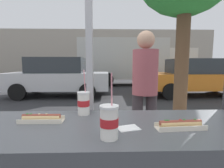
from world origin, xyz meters
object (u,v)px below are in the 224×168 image
object	(u,v)px
soda_cup_left	(84,103)
soda_cup_right	(109,122)
pedestrian	(145,87)
parked_car_silver	(58,77)
hotdog_tray_near	(42,118)
box_truck	(133,61)
hotdog_tray_far	(180,125)
parked_car_orange	(197,77)

from	to	relation	value
soda_cup_left	soda_cup_right	world-z (taller)	same
pedestrian	parked_car_silver	bearing A→B (deg)	116.46
hotdog_tray_near	box_truck	world-z (taller)	box_truck
hotdog_tray_far	pedestrian	world-z (taller)	pedestrian
soda_cup_right	pedestrian	xyz separation A→B (m)	(0.47, 1.33, -0.01)
hotdog_tray_far	parked_car_silver	distance (m)	6.81
soda_cup_right	hotdog_tray_far	xyz separation A→B (m)	(0.40, 0.11, -0.06)
hotdog_tray_near	soda_cup_right	bearing A→B (deg)	-31.02
parked_car_silver	soda_cup_right	bearing A→B (deg)	-72.13
soda_cup_right	hotdog_tray_near	xyz separation A→B (m)	(-0.42, 0.25, -0.06)
soda_cup_left	parked_car_silver	bearing A→B (deg)	107.45
soda_cup_left	parked_car_silver	size ratio (longest dim) A/B	0.08
parked_car_silver	pedestrian	size ratio (longest dim) A/B	2.59
hotdog_tray_near	parked_car_orange	distance (m)	7.56
soda_cup_left	soda_cup_right	distance (m)	0.44
hotdog_tray_far	box_truck	bearing A→B (deg)	82.78
hotdog_tray_near	parked_car_silver	world-z (taller)	parked_car_silver
soda_cup_right	parked_car_orange	xyz separation A→B (m)	(3.90, 6.45, -0.26)
hotdog_tray_far	box_truck	world-z (taller)	box_truck
soda_cup_left	pedestrian	bearing A→B (deg)	54.96
parked_car_silver	pedestrian	xyz separation A→B (m)	(2.55, -5.12, 0.23)
hotdog_tray_far	parked_car_orange	distance (m)	7.24
soda_cup_right	parked_car_orange	bearing A→B (deg)	58.83
hotdog_tray_far	pedestrian	distance (m)	1.22
pedestrian	hotdog_tray_far	bearing A→B (deg)	-93.28
parked_car_orange	pedestrian	bearing A→B (deg)	-123.82
soda_cup_left	box_truck	world-z (taller)	box_truck
box_truck	soda_cup_right	bearing A→B (deg)	-99.29
hotdog_tray_near	box_truck	bearing A→B (deg)	78.20
hotdog_tray_near	pedestrian	xyz separation A→B (m)	(0.89, 1.08, 0.05)
hotdog_tray_near	hotdog_tray_far	size ratio (longest dim) A/B	0.97
soda_cup_left	box_truck	bearing A→B (deg)	79.36
parked_car_silver	parked_car_orange	bearing A→B (deg)	0.00
soda_cup_right	box_truck	bearing A→B (deg)	80.71
hotdog_tray_far	box_truck	distance (m)	10.45
pedestrian	soda_cup_left	bearing A→B (deg)	-125.04
soda_cup_left	parked_car_orange	xyz separation A→B (m)	(4.08, 6.05, -0.26)
soda_cup_right	box_truck	xyz separation A→B (m)	(1.71, 10.46, 0.54)
soda_cup_right	soda_cup_left	bearing A→B (deg)	113.84
hotdog_tray_near	pedestrian	distance (m)	1.40
hotdog_tray_near	pedestrian	bearing A→B (deg)	50.30
soda_cup_left	pedestrian	xyz separation A→B (m)	(0.65, 0.92, -0.01)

